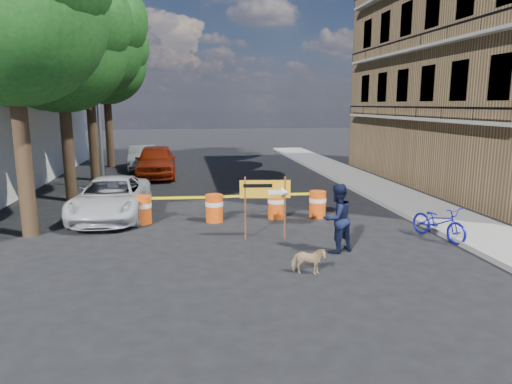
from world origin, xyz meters
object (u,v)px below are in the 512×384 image
object	(u,v)px
pedestrian	(337,218)
dog	(308,261)
barrel_mid_right	(276,205)
suv_white	(111,198)
bicycle	(440,207)
barrel_far_left	(143,209)
sedan_red	(156,161)
barrel_far_right	(318,204)
sedan_silver	(143,157)
barrel_mid_left	(214,208)
detour_sign	(271,194)

from	to	relation	value
pedestrian	dog	xyz separation A→B (m)	(-1.15, -1.45, -0.58)
barrel_mid_right	suv_white	size ratio (longest dim) A/B	0.19
pedestrian	bicycle	bearing A→B (deg)	167.06
bicycle	suv_white	bearing A→B (deg)	138.66
suv_white	barrel_far_left	bearing A→B (deg)	-40.16
bicycle	sedan_red	xyz separation A→B (m)	(-8.63, 12.70, -0.09)
barrel_far_right	dog	world-z (taller)	barrel_far_right
barrel_far_right	dog	xyz separation A→B (m)	(-1.70, -5.09, -0.15)
pedestrian	bicycle	xyz separation A→B (m)	(3.25, 0.68, 0.04)
barrel_far_right	bicycle	xyz separation A→B (m)	(2.69, -2.97, 0.46)
dog	sedan_silver	xyz separation A→B (m)	(-5.20, 18.01, 0.38)
sedan_red	suv_white	bearing A→B (deg)	-97.51
barrel_mid_left	detour_sign	world-z (taller)	detour_sign
barrel_mid_right	sedan_red	xyz separation A→B (m)	(-4.53, 9.67, 0.38)
barrel_far_right	detour_sign	size ratio (longest dim) A/B	0.50
dog	suv_white	bearing A→B (deg)	56.60
barrel_far_left	suv_white	xyz separation A→B (m)	(-1.12, 1.02, 0.20)
bicycle	suv_white	size ratio (longest dim) A/B	0.39
dog	pedestrian	bearing A→B (deg)	-21.79
bicycle	barrel_mid_right	bearing A→B (deg)	125.11
detour_sign	pedestrian	size ratio (longest dim) A/B	1.01
barrel_mid_right	bicycle	bearing A→B (deg)	-36.46
pedestrian	sedan_silver	size ratio (longest dim) A/B	0.42
bicycle	sedan_red	bearing A→B (deg)	105.77
bicycle	dog	world-z (taller)	bicycle
bicycle	suv_white	world-z (taller)	bicycle
dog	sedan_red	bearing A→B (deg)	32.46
detour_sign	bicycle	bearing A→B (deg)	-0.98
dog	suv_white	distance (m)	8.09
detour_sign	sedan_silver	world-z (taller)	detour_sign
barrel_mid_right	suv_white	xyz separation A→B (m)	(-5.50, 1.02, 0.20)
barrel_mid_right	sedan_silver	world-z (taller)	sedan_silver
barrel_far_right	sedan_red	distance (m)	11.41
barrel_far_right	dog	size ratio (longest dim) A/B	1.19
barrel_far_right	suv_white	xyz separation A→B (m)	(-6.91, 1.09, 0.20)
barrel_mid_right	barrel_far_right	distance (m)	1.41
bicycle	dog	bearing A→B (deg)	-172.61
barrel_mid_left	barrel_far_right	bearing A→B (deg)	0.89
suv_white	sedan_red	bearing A→B (deg)	85.75
barrel_mid_right	pedestrian	bearing A→B (deg)	-77.04
pedestrian	sedan_red	distance (m)	14.42
barrel_mid_right	bicycle	world-z (taller)	bicycle
barrel_far_right	suv_white	distance (m)	6.99
barrel_mid_right	sedan_silver	distance (m)	13.97
barrel_mid_right	sedan_red	bearing A→B (deg)	115.08
barrel_far_left	bicycle	bearing A→B (deg)	-19.72
barrel_far_left	dog	distance (m)	6.59
barrel_mid_right	detour_sign	distance (m)	2.62
barrel_far_left	detour_sign	xyz separation A→B (m)	(3.76, -2.41, 0.86)
barrel_mid_left	barrel_mid_right	distance (m)	2.09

